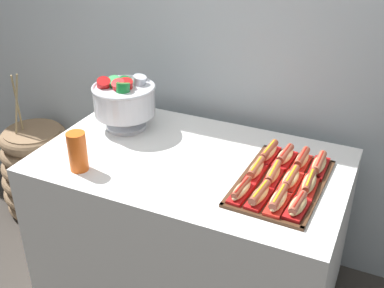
{
  "coord_description": "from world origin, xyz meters",
  "views": [
    {
      "loc": [
        0.78,
        -1.68,
        1.89
      ],
      "look_at": [
        -0.01,
        0.04,
        0.85
      ],
      "focal_mm": 44.69,
      "sensor_mm": 36.0,
      "label": 1
    }
  ],
  "objects": [
    {
      "name": "hot_dog_5",
      "position": [
        0.38,
        -0.03,
        0.83
      ],
      "size": [
        0.06,
        0.17,
        0.06
      ],
      "color": "red",
      "rests_on": "serving_tray"
    },
    {
      "name": "hot_dog_6",
      "position": [
        0.46,
        -0.03,
        0.83
      ],
      "size": [
        0.08,
        0.17,
        0.06
      ],
      "color": "red",
      "rests_on": "serving_tray"
    },
    {
      "name": "floor_vase",
      "position": [
        -1.18,
        0.25,
        0.27
      ],
      "size": [
        0.48,
        0.48,
        0.94
      ],
      "color": "#896B4C",
      "rests_on": "ground_plane"
    },
    {
      "name": "hot_dog_2",
      "position": [
        0.45,
        -0.19,
        0.83
      ],
      "size": [
        0.07,
        0.18,
        0.06
      ],
      "color": "red",
      "rests_on": "serving_tray"
    },
    {
      "name": "hot_dog_11",
      "position": [
        0.54,
        0.13,
        0.83
      ],
      "size": [
        0.07,
        0.18,
        0.06
      ],
      "color": "#B21414",
      "rests_on": "serving_tray"
    },
    {
      "name": "hot_dog_9",
      "position": [
        0.39,
        0.14,
        0.83
      ],
      "size": [
        0.08,
        0.17,
        0.06
      ],
      "color": "#B21414",
      "rests_on": "serving_tray"
    },
    {
      "name": "hot_dog_4",
      "position": [
        0.31,
        -0.02,
        0.83
      ],
      "size": [
        0.06,
        0.17,
        0.06
      ],
      "color": "red",
      "rests_on": "serving_tray"
    },
    {
      "name": "hot_dog_3",
      "position": [
        0.53,
        -0.2,
        0.83
      ],
      "size": [
        0.08,
        0.16,
        0.06
      ],
      "color": "#B21414",
      "rests_on": "serving_tray"
    },
    {
      "name": "punch_bowl",
      "position": [
        -0.43,
        0.15,
        0.95
      ],
      "size": [
        0.31,
        0.31,
        0.27
      ],
      "color": "silver",
      "rests_on": "buffet_table"
    },
    {
      "name": "hot_dog_10",
      "position": [
        0.46,
        0.14,
        0.83
      ],
      "size": [
        0.06,
        0.16,
        0.06
      ],
      "color": "red",
      "rests_on": "serving_tray"
    },
    {
      "name": "buffet_table",
      "position": [
        0.0,
        0.0,
        0.42
      ],
      "size": [
        1.38,
        0.83,
        0.79
      ],
      "color": "white",
      "rests_on": "ground_plane"
    },
    {
      "name": "serving_tray",
      "position": [
        0.42,
        -0.03,
        0.8
      ],
      "size": [
        0.35,
        0.54,
        0.01
      ],
      "color": "#472B19",
      "rests_on": "buffet_table"
    },
    {
      "name": "hot_dog_0",
      "position": [
        0.3,
        -0.19,
        0.83
      ],
      "size": [
        0.07,
        0.17,
        0.06
      ],
      "color": "#B21414",
      "rests_on": "serving_tray"
    },
    {
      "name": "hot_dog_7",
      "position": [
        0.53,
        -0.03,
        0.83
      ],
      "size": [
        0.07,
        0.18,
        0.06
      ],
      "color": "red",
      "rests_on": "serving_tray"
    },
    {
      "name": "ground_plane",
      "position": [
        0.0,
        0.0,
        0.0
      ],
      "size": [
        10.0,
        10.0,
        0.0
      ],
      "primitive_type": "plane",
      "color": "#38332D"
    },
    {
      "name": "back_wall",
      "position": [
        0.0,
        0.56,
        1.3
      ],
      "size": [
        6.0,
        0.1,
        2.6
      ],
      "primitive_type": "cube",
      "color": "#B2BCC1",
      "rests_on": "ground_plane"
    },
    {
      "name": "hot_dog_1",
      "position": [
        0.38,
        -0.19,
        0.83
      ],
      "size": [
        0.08,
        0.17,
        0.06
      ],
      "color": "#B21414",
      "rests_on": "serving_tray"
    },
    {
      "name": "cup_stack",
      "position": [
        -0.4,
        -0.28,
        0.88
      ],
      "size": [
        0.08,
        0.08,
        0.18
      ],
      "color": "#EA5B19",
      "rests_on": "buffet_table"
    },
    {
      "name": "hot_dog_8",
      "position": [
        0.31,
        0.14,
        0.83
      ],
      "size": [
        0.07,
        0.18,
        0.06
      ],
      "color": "red",
      "rests_on": "serving_tray"
    }
  ]
}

